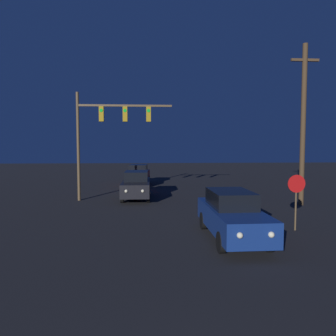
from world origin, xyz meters
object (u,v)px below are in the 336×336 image
Objects in this scene: car_mid at (136,185)px; stop_sign at (296,192)px; utility_pole at (303,123)px; car_near at (232,215)px; traffic_signal_mast at (106,126)px; car_far at (138,175)px.

car_mid is 10.48m from stop_sign.
utility_pole reaches higher than stop_sign.
car_near is 2.23× the size of stop_sign.
traffic_signal_mast is at bearing 16.55° from car_mid.
traffic_signal_mast reaches higher than stop_sign.
traffic_signal_mast is at bearing 168.20° from utility_pole.
car_far is 2.25× the size of stop_sign.
car_far is 0.76× the size of traffic_signal_mast.
stop_sign is 6.77m from utility_pole.
stop_sign is at bearing -117.70° from utility_pole.
traffic_signal_mast is (-5.51, 8.65, 3.62)m from car_near.
car_near is 1.00× the size of car_mid.
car_near is 0.99× the size of car_far.
car_far is 16.75m from stop_sign.
car_near is at bearing -160.78° from stop_sign.
stop_sign is 0.25× the size of utility_pole.
car_far is (-0.06, 7.21, 0.00)m from car_mid.
utility_pole is (9.38, -10.05, 3.73)m from car_far.
traffic_signal_mast reaches higher than car_far.
car_near is at bearing -57.49° from traffic_signal_mast.
utility_pole is (9.32, -2.84, 3.73)m from car_mid.
traffic_signal_mast is at bearing 81.34° from car_far.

